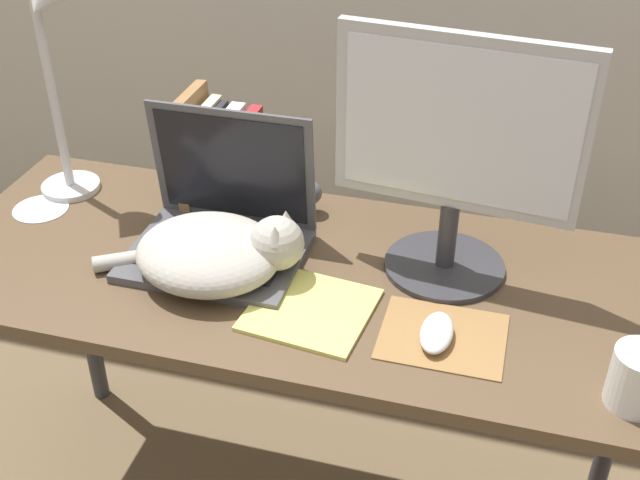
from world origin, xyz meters
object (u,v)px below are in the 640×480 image
object	(u,v)px
computer_mouse	(437,333)
notepad	(310,310)
cd_disc	(41,209)
external_monitor	(456,153)
mug	(640,379)
laptop	(221,228)
book_row	(218,158)
desk_lamp	(49,41)
webcam	(311,194)
cat	(217,252)

from	to	relation	value
computer_mouse	notepad	world-z (taller)	computer_mouse
cd_disc	external_monitor	bearing A→B (deg)	0.93
external_monitor	mug	world-z (taller)	external_monitor
laptop	mug	distance (m)	0.81
external_monitor	computer_mouse	world-z (taller)	external_monitor
book_row	desk_lamp	size ratio (longest dim) A/B	0.47
laptop	mug	size ratio (longest dim) A/B	2.59
book_row	webcam	distance (m)	0.21
external_monitor	webcam	xyz separation A→B (m)	(-0.31, 0.13, -0.21)
cd_disc	computer_mouse	bearing A→B (deg)	-12.67
cat	desk_lamp	xyz separation A→B (m)	(-0.41, 0.19, 0.31)
computer_mouse	webcam	bearing A→B (deg)	133.23
webcam	cd_disc	bearing A→B (deg)	-165.88
external_monitor	book_row	size ratio (longest dim) A/B	1.89
laptop	cat	bearing A→B (deg)	-73.29
computer_mouse	laptop	bearing A→B (deg)	160.48
cd_disc	notepad	bearing A→B (deg)	-15.38
external_monitor	notepad	bearing A→B (deg)	-137.44
mug	cd_disc	distance (m)	1.25
book_row	webcam	xyz separation A→B (m)	(0.20, 0.01, -0.06)
notepad	webcam	bearing A→B (deg)	105.89
webcam	mug	size ratio (longest dim) A/B	0.57
desk_lamp	book_row	bearing A→B (deg)	11.48
book_row	mug	bearing A→B (deg)	-25.11
notepad	mug	xyz separation A→B (m)	(0.55, -0.08, 0.05)
desk_lamp	webcam	bearing A→B (deg)	8.45
computer_mouse	mug	distance (m)	0.33
cat	book_row	bearing A→B (deg)	110.30
webcam	cd_disc	world-z (taller)	webcam
cat	book_row	distance (m)	0.28
computer_mouse	webcam	distance (m)	0.48
notepad	webcam	xyz separation A→B (m)	(-0.09, 0.33, 0.04)
computer_mouse	cd_disc	distance (m)	0.92
cat	computer_mouse	distance (m)	0.44
cd_disc	webcam	bearing A→B (deg)	14.12
computer_mouse	desk_lamp	distance (m)	0.95
desk_lamp	cat	bearing A→B (deg)	-25.02
cat	mug	xyz separation A→B (m)	(0.76, -0.14, -0.00)
external_monitor	book_row	distance (m)	0.54
book_row	webcam	size ratio (longest dim) A/B	3.36
cat	desk_lamp	world-z (taller)	desk_lamp
desk_lamp	mug	bearing A→B (deg)	-16.01
external_monitor	cd_disc	bearing A→B (deg)	-179.07
desk_lamp	webcam	world-z (taller)	desk_lamp
external_monitor	computer_mouse	distance (m)	0.32
desk_lamp	webcam	distance (m)	0.61
laptop	computer_mouse	xyz separation A→B (m)	(0.46, -0.16, -0.03)
desk_lamp	mug	xyz separation A→B (m)	(1.17, -0.33, -0.31)
mug	computer_mouse	bearing A→B (deg)	168.61
notepad	cd_disc	xyz separation A→B (m)	(-0.67, 0.18, -0.00)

